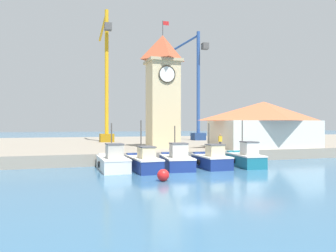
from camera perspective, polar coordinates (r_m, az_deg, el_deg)
name	(u,v)px	position (r m, az deg, el deg)	size (l,w,h in m)	color
ground_plane	(199,176)	(23.52, 5.35, -8.66)	(300.00, 300.00, 0.00)	#386689
quay_wharf	(129,145)	(49.81, -6.79, -3.32)	(120.00, 40.00, 1.07)	gray
fishing_boat_far_left	(113,161)	(26.47, -9.58, -6.10)	(2.25, 5.11, 3.76)	silver
fishing_boat_left_outer	(143,162)	(26.00, -4.30, -6.28)	(2.12, 5.27, 3.99)	navy
fishing_boat_left_inner	(177,160)	(27.25, 1.49, -5.94)	(2.75, 5.42, 3.54)	navy
fishing_boat_mid_left	(212,160)	(27.83, 7.59, -5.84)	(2.17, 4.22, 3.74)	navy
fishing_boat_center	(245,158)	(29.33, 13.34, -5.45)	(2.26, 4.80, 4.02)	#196B7F
clock_tower	(163,88)	(36.61, -0.91, 6.63)	(3.67, 3.67, 14.12)	beige
warehouse_right	(264,124)	(38.66, 16.35, 0.36)	(11.52, 6.75, 5.17)	silver
port_crane_near	(107,90)	(49.55, -10.66, 6.21)	(2.00, 9.22, 19.49)	#976E11
port_crane_far	(198,98)	(54.37, 5.21, 4.81)	(4.71, 6.92, 17.89)	navy
mooring_buoy	(163,175)	(21.27, -0.85, -8.55)	(0.78, 0.78, 0.78)	red
dock_worker_near_tower	(220,142)	(33.42, 9.08, -2.71)	(0.34, 0.22, 1.62)	#33333D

